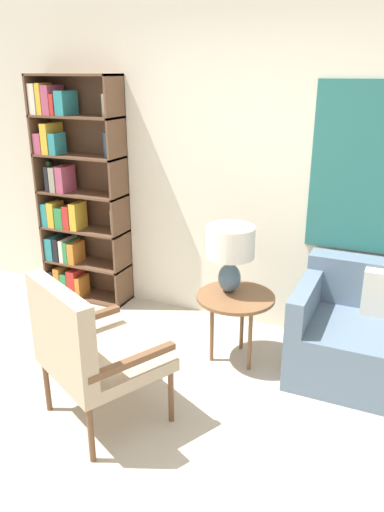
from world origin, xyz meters
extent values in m
plane|color=#B2A899|center=(0.00, 0.00, 0.00)|extent=(14.00, 14.00, 0.00)
cube|color=silver|center=(0.00, 2.03, 1.35)|extent=(6.40, 0.06, 2.70)
cube|color=#286B66|center=(1.02, 1.99, 1.41)|extent=(0.86, 0.02, 1.24)
cube|color=brown|center=(-1.85, 1.85, 1.03)|extent=(0.02, 0.30, 2.07)
cube|color=brown|center=(-1.03, 1.85, 1.03)|extent=(0.02, 0.30, 2.07)
cube|color=brown|center=(-1.44, 1.85, 2.06)|extent=(0.83, 0.30, 0.02)
cube|color=brown|center=(-1.44, 1.85, 0.01)|extent=(0.83, 0.30, 0.02)
cube|color=brown|center=(-1.44, 2.00, 1.03)|extent=(0.83, 0.01, 2.07)
cube|color=brown|center=(-1.44, 1.85, 0.35)|extent=(0.83, 0.30, 0.02)
cube|color=black|center=(-1.80, 1.81, 0.13)|extent=(0.05, 0.20, 0.22)
cube|color=orange|center=(-1.72, 1.83, 0.15)|extent=(0.07, 0.24, 0.26)
cube|color=#338C4C|center=(-1.64, 1.83, 0.13)|extent=(0.08, 0.24, 0.21)
cube|color=red|center=(-1.56, 1.80, 0.15)|extent=(0.09, 0.19, 0.26)
cube|color=orange|center=(-1.48, 1.80, 0.12)|extent=(0.05, 0.18, 0.20)
cube|color=brown|center=(-1.44, 1.85, 0.69)|extent=(0.83, 0.30, 0.02)
cube|color=teal|center=(-1.78, 1.83, 0.47)|extent=(0.08, 0.24, 0.22)
cube|color=black|center=(-1.70, 1.82, 0.47)|extent=(0.05, 0.22, 0.23)
cube|color=silver|center=(-1.64, 1.83, 0.47)|extent=(0.04, 0.24, 0.22)
cube|color=#338C4C|center=(-1.59, 1.82, 0.46)|extent=(0.04, 0.22, 0.20)
cube|color=orange|center=(-1.53, 1.81, 0.46)|extent=(0.07, 0.19, 0.20)
cube|color=brown|center=(-1.44, 1.85, 1.03)|extent=(0.83, 0.30, 0.02)
cube|color=teal|center=(-1.79, 1.79, 0.81)|extent=(0.07, 0.17, 0.22)
cube|color=gold|center=(-1.72, 1.80, 0.82)|extent=(0.07, 0.17, 0.23)
cube|color=#338C4C|center=(-1.63, 1.81, 0.80)|extent=(0.09, 0.20, 0.19)
cube|color=red|center=(-1.55, 1.84, 0.81)|extent=(0.07, 0.25, 0.22)
cube|color=gold|center=(-1.47, 1.80, 0.83)|extent=(0.07, 0.19, 0.25)
cylinder|color=beige|center=(-1.10, 1.85, 0.80)|extent=(0.08, 0.08, 0.20)
cube|color=brown|center=(-1.44, 1.85, 1.37)|extent=(0.83, 0.30, 0.02)
cylinder|color=#194723|center=(-1.79, 1.85, 1.17)|extent=(0.06, 0.06, 0.26)
cube|color=black|center=(-1.72, 1.84, 1.16)|extent=(0.04, 0.25, 0.23)
cube|color=gray|center=(-1.66, 1.82, 1.16)|extent=(0.06, 0.22, 0.23)
cube|color=#B24C6B|center=(-1.58, 1.81, 1.16)|extent=(0.08, 0.20, 0.24)
cube|color=brown|center=(-1.44, 1.85, 1.72)|extent=(0.83, 0.30, 0.02)
cube|color=#B24C6B|center=(-1.79, 1.80, 1.47)|extent=(0.08, 0.17, 0.18)
cube|color=gold|center=(-1.70, 1.83, 1.52)|extent=(0.07, 0.24, 0.27)
cube|color=teal|center=(-1.62, 1.79, 1.48)|extent=(0.07, 0.17, 0.19)
cylinder|color=#334C6B|center=(-1.11, 1.85, 1.49)|extent=(0.10, 0.10, 0.21)
cube|color=silver|center=(-1.79, 1.82, 1.86)|extent=(0.07, 0.23, 0.26)
cube|color=gold|center=(-1.72, 1.80, 1.86)|extent=(0.05, 0.18, 0.26)
cube|color=#B24C6B|center=(-1.65, 1.83, 1.85)|extent=(0.07, 0.23, 0.25)
cube|color=red|center=(-1.58, 1.82, 1.81)|extent=(0.04, 0.22, 0.18)
cube|color=teal|center=(-1.51, 1.82, 1.83)|extent=(0.09, 0.22, 0.20)
cylinder|color=beige|center=(-1.11, 1.85, 1.82)|extent=(0.09, 0.09, 0.18)
cylinder|color=brown|center=(0.13, 0.50, 0.19)|extent=(0.04, 0.04, 0.37)
cylinder|color=brown|center=(-0.39, 0.77, 0.19)|extent=(0.04, 0.04, 0.37)
cylinder|color=brown|center=(-0.12, 0.01, 0.19)|extent=(0.04, 0.04, 0.37)
cylinder|color=brown|center=(-0.65, 0.27, 0.19)|extent=(0.04, 0.04, 0.37)
cube|color=tan|center=(-0.26, 0.39, 0.41)|extent=(0.88, 0.87, 0.08)
cube|color=tan|center=(-0.38, 0.15, 0.71)|extent=(0.64, 0.39, 0.52)
cube|color=brown|center=(0.02, 0.25, 0.55)|extent=(0.30, 0.53, 0.04)
cube|color=brown|center=(-0.54, 0.53, 0.55)|extent=(0.30, 0.53, 0.04)
cube|color=slate|center=(0.74, 1.52, 0.55)|extent=(0.12, 0.86, 0.25)
cylinder|color=brown|center=(0.25, 1.35, 0.52)|extent=(0.58, 0.58, 0.02)
cylinder|color=brown|center=(0.25, 1.52, 0.26)|extent=(0.03, 0.03, 0.51)
cylinder|color=brown|center=(0.10, 1.26, 0.26)|extent=(0.03, 0.03, 0.51)
cylinder|color=brown|center=(0.40, 1.26, 0.26)|extent=(0.03, 0.03, 0.51)
ellipsoid|color=slate|center=(0.18, 1.40, 0.65)|extent=(0.17, 0.17, 0.22)
cylinder|color=tan|center=(0.18, 1.40, 0.78)|extent=(0.02, 0.02, 0.06)
cylinder|color=white|center=(0.18, 1.40, 0.93)|extent=(0.36, 0.36, 0.23)
camera|label=1|loc=(1.32, -1.82, 2.08)|focal=35.00mm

